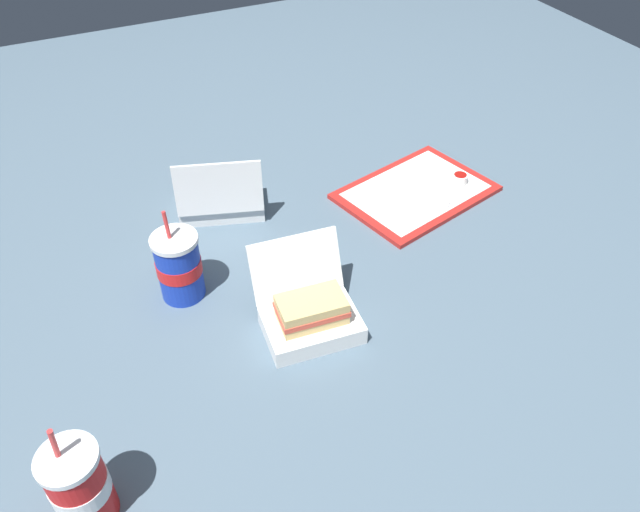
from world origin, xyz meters
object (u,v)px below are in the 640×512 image
clamshell_sandwich_back (310,314)px  clamshell_hotdog_right (221,198)px  food_tray (416,192)px  ketchup_cup (460,178)px  soda_cup_corner (79,485)px  soda_cup_front (179,266)px  plastic_fork (450,196)px

clamshell_sandwich_back → clamshell_hotdog_right: bearing=-86.1°
food_tray → ketchup_cup: (-0.12, 0.02, 0.02)m
ketchup_cup → soda_cup_corner: bearing=25.2°
ketchup_cup → clamshell_sandwich_back: 0.62m
soda_cup_front → clamshell_hotdog_right: bearing=-125.1°
plastic_fork → clamshell_hotdog_right: (0.53, -0.21, 0.03)m
food_tray → clamshell_hotdog_right: 0.49m
food_tray → clamshell_sandwich_back: bearing=34.6°
ketchup_cup → plastic_fork: size_ratio=0.36×
soda_cup_corner → food_tray: bearing=-151.0°
food_tray → plastic_fork: size_ratio=3.83×
food_tray → soda_cup_front: soda_cup_front is taller
clamshell_sandwich_back → ketchup_cup: bearing=-153.1°
ketchup_cup → soda_cup_corner: soda_cup_corner is taller
clamshell_sandwich_back → soda_cup_front: soda_cup_front is taller
plastic_fork → soda_cup_front: bearing=-39.7°
clamshell_sandwich_back → soda_cup_front: 0.29m
clamshell_hotdog_right → clamshell_sandwich_back: (-0.03, 0.45, 0.00)m
plastic_fork → soda_cup_corner: (0.96, 0.44, 0.06)m
clamshell_sandwich_back → soda_cup_corner: 0.50m
clamshell_sandwich_back → soda_cup_front: size_ratio=0.96×
soda_cup_corner → ketchup_cup: bearing=-154.8°
food_tray → ketchup_cup: 0.12m
clamshell_hotdog_right → soda_cup_corner: bearing=56.1°
plastic_fork → clamshell_sandwich_back: size_ratio=0.54×
clamshell_hotdog_right → soda_cup_corner: soda_cup_corner is taller
food_tray → clamshell_hotdog_right: (0.47, -0.14, 0.03)m
plastic_fork → clamshell_hotdog_right: 0.57m
ketchup_cup → clamshell_hotdog_right: 0.61m
clamshell_sandwich_back → soda_cup_corner: soda_cup_corner is taller
ketchup_cup → clamshell_hotdog_right: (0.58, -0.16, 0.01)m
plastic_fork → soda_cup_corner: bearing=-17.8°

